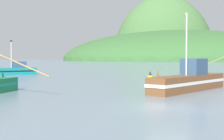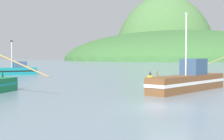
% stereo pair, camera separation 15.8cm
% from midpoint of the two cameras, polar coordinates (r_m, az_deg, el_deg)
% --- Properties ---
extents(ground_plane, '(600.00, 600.00, 0.00)m').
position_cam_midpoint_polar(ground_plane, '(19.80, 9.29, -6.33)').
color(ground_plane, slate).
extents(hill_far_left, '(169.29, 135.43, 42.62)m').
position_cam_midpoint_polar(hill_far_left, '(246.84, 11.68, 1.57)').
color(hill_far_left, '#386633').
rests_on(hill_far_left, ground).
extents(hill_far_right, '(83.14, 66.51, 106.15)m').
position_cam_midpoint_polar(hill_far_right, '(281.79, 8.68, 1.68)').
color(hill_far_right, '#47703D').
rests_on(hill_far_right, ground).
extents(fishing_boat_teal, '(7.86, 5.93, 5.50)m').
position_cam_midpoint_polar(fishing_boat_teal, '(56.46, -16.49, -0.07)').
color(fishing_boat_teal, '#147F84').
rests_on(fishing_boat_teal, ground).
extents(fishing_boat_brown, '(8.62, 9.13, 6.64)m').
position_cam_midpoint_polar(fishing_boat_brown, '(29.84, 12.77, -1.73)').
color(fishing_boat_brown, brown).
rests_on(fishing_boat_brown, ground).
extents(channel_buoy, '(0.61, 0.61, 1.41)m').
position_cam_midpoint_polar(channel_buoy, '(36.68, 6.32, -1.44)').
color(channel_buoy, yellow).
rests_on(channel_buoy, ground).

